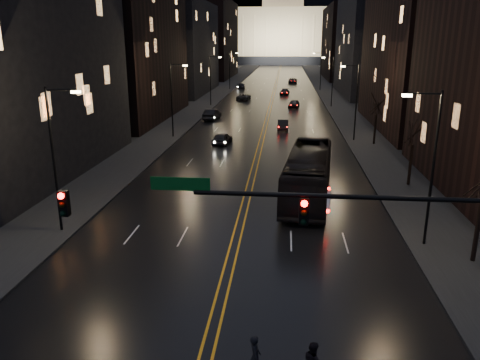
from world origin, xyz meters
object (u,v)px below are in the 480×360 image
(oncoming_car_a, at_px, (222,138))
(traffic_signal, at_px, (371,227))
(oncoming_car_b, at_px, (212,114))
(receding_car_a, at_px, (283,125))
(pedestrian_a, at_px, (255,357))
(bus, at_px, (308,174))

(oncoming_car_a, bearing_deg, traffic_signal, 112.39)
(oncoming_car_b, bearing_deg, receding_car_a, 151.56)
(receding_car_a, relative_size, pedestrian_a, 2.44)
(oncoming_car_b, bearing_deg, oncoming_car_a, 108.65)
(bus, distance_m, receding_car_a, 28.35)
(bus, height_order, oncoming_car_b, bus)
(traffic_signal, height_order, oncoming_car_b, traffic_signal)
(traffic_signal, distance_m, oncoming_car_b, 56.08)
(oncoming_car_a, bearing_deg, receding_car_a, -117.87)
(receding_car_a, height_order, pedestrian_a, pedestrian_a)
(oncoming_car_b, bearing_deg, bus, 116.05)
(traffic_signal, xyz_separation_m, oncoming_car_a, (-10.32, 36.58, -4.38))
(oncoming_car_b, xyz_separation_m, pedestrian_a, (10.20, -56.09, 0.02))
(bus, bearing_deg, oncoming_car_b, 115.93)
(receding_car_a, bearing_deg, pedestrian_a, -90.31)
(oncoming_car_b, height_order, pedestrian_a, pedestrian_a)
(oncoming_car_a, distance_m, receding_car_a, 12.21)
(oncoming_car_b, xyz_separation_m, receding_car_a, (10.78, -7.45, -0.14))
(pedestrian_a, bearing_deg, receding_car_a, -12.86)
(oncoming_car_a, xyz_separation_m, pedestrian_a, (6.33, -38.58, 0.11))
(oncoming_car_a, relative_size, oncoming_car_b, 0.86)
(oncoming_car_b, distance_m, receding_car_a, 13.10)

